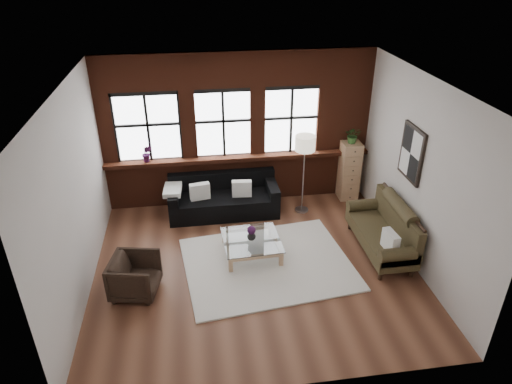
{
  "coord_description": "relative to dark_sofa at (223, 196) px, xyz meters",
  "views": [
    {
      "loc": [
        -0.91,
        -6.32,
        4.95
      ],
      "look_at": [
        0.1,
        0.6,
        1.15
      ],
      "focal_mm": 32.0,
      "sensor_mm": 36.0,
      "label": 1
    }
  ],
  "objects": [
    {
      "name": "brick_backwall",
      "position": [
        0.39,
        0.54,
        1.2
      ],
      "size": [
        5.5,
        0.12,
        3.2
      ],
      "primitive_type": null,
      "color": "#532213",
      "rests_on": "floor"
    },
    {
      "name": "vintage_settee",
      "position": [
        2.69,
        -1.76,
        0.09
      ],
      "size": [
        0.82,
        1.83,
        0.98
      ],
      "primitive_type": null,
      "color": "#392F1A",
      "rests_on": "floor"
    },
    {
      "name": "pillow_a",
      "position": [
        -0.48,
        -0.1,
        0.19
      ],
      "size": [
        0.42,
        0.21,
        0.34
      ],
      "primitive_type": "cube",
      "rotation": [
        0.0,
        0.0,
        0.18
      ],
      "color": "white",
      "rests_on": "dark_sofa"
    },
    {
      "name": "dark_sofa",
      "position": [
        0.0,
        0.0,
        0.0
      ],
      "size": [
        2.23,
        0.9,
        0.81
      ],
      "primitive_type": null,
      "color": "black",
      "rests_on": "floor"
    },
    {
      "name": "sill_plant",
      "position": [
        -1.48,
        0.42,
        0.86
      ],
      "size": [
        0.22,
        0.18,
        0.36
      ],
      "primitive_type": "imported",
      "rotation": [
        0.0,
        0.0,
        -0.12
      ],
      "color": "#461846",
      "rests_on": "sill_ledge"
    },
    {
      "name": "floor",
      "position": [
        0.39,
        -1.9,
        -0.4
      ],
      "size": [
        5.5,
        5.5,
        0.0
      ],
      "primitive_type": "plane",
      "color": "#572F1F",
      "rests_on": "ground"
    },
    {
      "name": "flowers",
      "position": [
        0.37,
        -1.54,
        0.12
      ],
      "size": [
        0.15,
        0.15,
        0.15
      ],
      "primitive_type": "sphere",
      "color": "#461846",
      "rests_on": "vase"
    },
    {
      "name": "pillow_settee",
      "position": [
        2.61,
        -2.32,
        0.19
      ],
      "size": [
        0.18,
        0.39,
        0.34
      ],
      "primitive_type": "cube",
      "rotation": [
        0.0,
        0.0,
        0.1
      ],
      "color": "white",
      "rests_on": "vintage_settee"
    },
    {
      "name": "window_mid",
      "position": [
        0.09,
        0.55,
        1.35
      ],
      "size": [
        1.38,
        0.1,
        1.5
      ],
      "primitive_type": null,
      "color": "black",
      "rests_on": "brick_backwall"
    },
    {
      "name": "coffee_table",
      "position": [
        0.37,
        -1.54,
        -0.24
      ],
      "size": [
        1.05,
        1.05,
        0.34
      ],
      "primitive_type": null,
      "rotation": [
        0.0,
        0.0,
        0.04
      ],
      "color": "tan",
      "rests_on": "shag_rug"
    },
    {
      "name": "vase",
      "position": [
        0.37,
        -1.54,
        0.01
      ],
      "size": [
        0.19,
        0.19,
        0.16
      ],
      "primitive_type": "imported",
      "rotation": [
        0.0,
        0.0,
        -0.26
      ],
      "color": "#B2B2B2",
      "rests_on": "coffee_table"
    },
    {
      "name": "floor_lamp",
      "position": [
        1.63,
        -0.15,
        0.51
      ],
      "size": [
        0.4,
        0.4,
        1.83
      ],
      "primitive_type": null,
      "color": "#A5A5A8",
      "rests_on": "floor"
    },
    {
      "name": "window_left",
      "position": [
        -1.41,
        0.55,
        1.35
      ],
      "size": [
        1.38,
        0.1,
        1.5
      ],
      "primitive_type": null,
      "color": "black",
      "rests_on": "brick_backwall"
    },
    {
      "name": "wall_back",
      "position": [
        0.39,
        0.6,
        1.2
      ],
      "size": [
        5.5,
        0.0,
        5.5
      ],
      "primitive_type": "plane",
      "rotation": [
        1.57,
        0.0,
        0.0
      ],
      "color": "beige",
      "rests_on": "ground"
    },
    {
      "name": "pillow_b",
      "position": [
        0.37,
        -0.1,
        0.19
      ],
      "size": [
        0.41,
        0.17,
        0.34
      ],
      "primitive_type": "cube",
      "rotation": [
        0.0,
        0.0,
        -0.09
      ],
      "color": "white",
      "rests_on": "dark_sofa"
    },
    {
      "name": "drawer_chest",
      "position": [
        2.76,
        0.27,
        0.24
      ],
      "size": [
        0.4,
        0.4,
        1.29
      ],
      "primitive_type": "cube",
      "color": "tan",
      "rests_on": "floor"
    },
    {
      "name": "shag_rug",
      "position": [
        0.61,
        -1.88,
        -0.39
      ],
      "size": [
        3.08,
        2.55,
        0.03
      ],
      "primitive_type": "cube",
      "rotation": [
        0.0,
        0.0,
        0.11
      ],
      "color": "silver",
      "rests_on": "floor"
    },
    {
      "name": "window_right",
      "position": [
        1.49,
        0.55,
        1.35
      ],
      "size": [
        1.38,
        0.1,
        1.5
      ],
      "primitive_type": null,
      "color": "black",
      "rests_on": "brick_backwall"
    },
    {
      "name": "wall_left",
      "position": [
        -2.36,
        -1.9,
        1.2
      ],
      "size": [
        0.0,
        5.0,
        5.0
      ],
      "primitive_type": "plane",
      "rotation": [
        1.57,
        0.0,
        1.57
      ],
      "color": "beige",
      "rests_on": "ground"
    },
    {
      "name": "potted_plant_top",
      "position": [
        2.76,
        0.27,
        1.07
      ],
      "size": [
        0.4,
        0.38,
        0.36
      ],
      "primitive_type": "imported",
      "rotation": [
        0.0,
        0.0,
        -0.38
      ],
      "color": "#2D5923",
      "rests_on": "drawer_chest"
    },
    {
      "name": "sill_ledge",
      "position": [
        0.39,
        0.45,
        0.64
      ],
      "size": [
        5.5,
        0.3,
        0.08
      ],
      "primitive_type": "cube",
      "color": "#532213",
      "rests_on": "brick_backwall"
    },
    {
      "name": "wall_poster",
      "position": [
        3.11,
        -1.6,
        1.45
      ],
      "size": [
        0.05,
        0.74,
        0.94
      ],
      "primitive_type": null,
      "color": "black",
      "rests_on": "wall_right"
    },
    {
      "name": "wall_front",
      "position": [
        0.39,
        -4.4,
        1.2
      ],
      "size": [
        5.5,
        0.0,
        5.5
      ],
      "primitive_type": "plane",
      "rotation": [
        -1.57,
        0.0,
        0.0
      ],
      "color": "beige",
      "rests_on": "ground"
    },
    {
      "name": "wall_right",
      "position": [
        3.14,
        -1.9,
        1.2
      ],
      "size": [
        0.0,
        5.0,
        5.0
      ],
      "primitive_type": "plane",
      "rotation": [
        1.57,
        0.0,
        -1.57
      ],
      "color": "beige",
      "rests_on": "ground"
    },
    {
      "name": "armchair",
      "position": [
        -1.6,
        -2.3,
        -0.07
      ],
      "size": [
        0.85,
        0.84,
        0.66
      ],
      "primitive_type": "imported",
      "rotation": [
        0.0,
        0.0,
        1.37
      ],
      "color": "black",
      "rests_on": "floor"
    },
    {
      "name": "ceiling",
      "position": [
        0.39,
        -1.9,
        2.8
      ],
      "size": [
        5.5,
        5.5,
        0.0
      ],
      "primitive_type": "plane",
      "rotation": [
        3.14,
        0.0,
        0.0
      ],
      "color": "white",
      "rests_on": "ground"
    }
  ]
}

